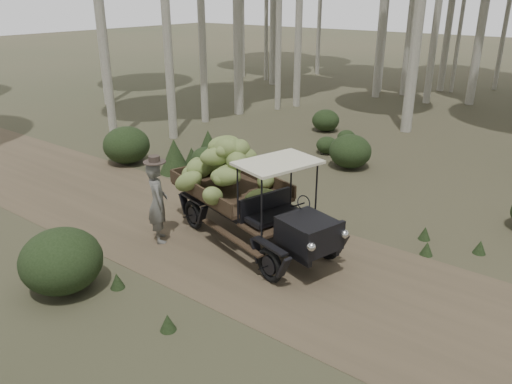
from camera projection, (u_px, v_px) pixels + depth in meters
The scene contains 5 objects.
ground at pixel (341, 286), 9.27m from camera, with size 120.00×120.00×0.00m, color #473D2B.
dirt_track at pixel (341, 286), 9.27m from camera, with size 70.00×4.00×0.01m, color brown.
banana_truck at pixel (235, 178), 10.82m from camera, with size 4.68×2.68×2.25m.
farmer at pixel (158, 202), 10.64m from camera, with size 0.78×0.72×1.94m.
undergrowth at pixel (301, 242), 9.71m from camera, with size 21.93×22.12×1.38m.
Camera 1 is at (3.56, -7.27, 5.09)m, focal length 35.00 mm.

